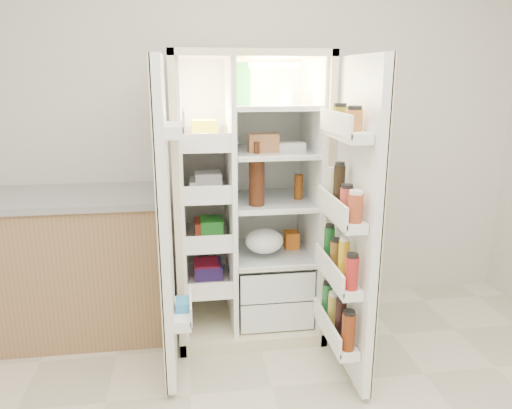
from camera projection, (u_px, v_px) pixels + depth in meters
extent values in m
cube|color=beige|center=(246.00, 121.00, 3.38)|extent=(4.00, 0.02, 2.70)
cube|color=beige|center=(242.00, 187.00, 3.42)|extent=(0.92, 0.04, 1.80)
cube|color=beige|center=(178.00, 200.00, 3.04)|extent=(0.04, 0.70, 1.80)
cube|color=beige|center=(314.00, 196.00, 3.16)|extent=(0.04, 0.70, 1.80)
cube|color=beige|center=(247.00, 55.00, 2.88)|extent=(0.92, 0.70, 0.04)
cube|color=beige|center=(248.00, 319.00, 3.33)|extent=(0.92, 0.70, 0.08)
cube|color=white|center=(242.00, 185.00, 3.39)|extent=(0.84, 0.02, 1.68)
cube|color=white|center=(183.00, 197.00, 3.04)|extent=(0.02, 0.62, 1.68)
cube|color=white|center=(310.00, 193.00, 3.16)|extent=(0.02, 0.62, 1.68)
cube|color=white|center=(230.00, 195.00, 3.08)|extent=(0.03, 0.62, 1.68)
cube|color=white|center=(271.00, 300.00, 3.29)|extent=(0.47, 0.52, 0.19)
cube|color=white|center=(271.00, 272.00, 3.24)|extent=(0.47, 0.52, 0.19)
cube|color=#FFD18C|center=(271.00, 65.00, 2.96)|extent=(0.30, 0.30, 0.02)
cube|color=white|center=(208.00, 280.00, 3.21)|extent=(0.28, 0.58, 0.02)
cube|color=white|center=(207.00, 237.00, 3.13)|extent=(0.28, 0.58, 0.02)
cube|color=white|center=(206.00, 192.00, 3.05)|extent=(0.28, 0.58, 0.02)
cube|color=white|center=(205.00, 144.00, 2.98)|extent=(0.28, 0.58, 0.02)
cube|color=white|center=(271.00, 252.00, 3.22)|extent=(0.49, 0.58, 0.01)
cube|color=white|center=(271.00, 200.00, 3.13)|extent=(0.49, 0.58, 0.01)
cube|color=white|center=(272.00, 151.00, 3.05)|extent=(0.49, 0.58, 0.02)
cube|color=white|center=(272.00, 106.00, 2.98)|extent=(0.49, 0.58, 0.02)
cube|color=#CD1D45|center=(208.00, 271.00, 3.19)|extent=(0.16, 0.20, 0.10)
cube|color=#268E2B|center=(207.00, 226.00, 3.11)|extent=(0.14, 0.18, 0.12)
cube|color=white|center=(206.00, 185.00, 3.04)|extent=(0.20, 0.22, 0.07)
cube|color=gold|center=(204.00, 131.00, 2.96)|extent=(0.15, 0.16, 0.14)
cube|color=#4B2E8B|center=(208.00, 272.00, 3.20)|extent=(0.18, 0.20, 0.09)
cube|color=red|center=(207.00, 228.00, 3.12)|extent=(0.14, 0.18, 0.10)
cube|color=silver|center=(206.00, 181.00, 3.04)|extent=(0.16, 0.16, 0.12)
sphere|color=orange|center=(254.00, 314.00, 3.21)|extent=(0.07, 0.07, 0.07)
sphere|color=orange|center=(267.00, 311.00, 3.26)|extent=(0.07, 0.07, 0.07)
sphere|color=orange|center=(282.00, 313.00, 3.24)|extent=(0.07, 0.07, 0.07)
sphere|color=orange|center=(259.00, 304.00, 3.35)|extent=(0.07, 0.07, 0.07)
sphere|color=orange|center=(273.00, 305.00, 3.35)|extent=(0.07, 0.07, 0.07)
sphere|color=orange|center=(289.00, 306.00, 3.32)|extent=(0.07, 0.07, 0.07)
ellipsoid|color=#417727|center=(271.00, 269.00, 3.26)|extent=(0.26, 0.24, 0.11)
cylinder|color=#421D0E|center=(257.00, 181.00, 2.95)|extent=(0.10, 0.10, 0.30)
cylinder|color=#7B390D|center=(299.00, 187.00, 3.11)|extent=(0.06, 0.06, 0.16)
cube|color=#227E37|center=(243.00, 84.00, 2.91)|extent=(0.08, 0.08, 0.25)
cylinder|color=white|center=(288.00, 97.00, 2.94)|extent=(0.10, 0.10, 0.09)
cylinder|color=#B38929|center=(284.00, 97.00, 3.00)|extent=(0.07, 0.07, 0.09)
cube|color=silver|center=(288.00, 147.00, 3.00)|extent=(0.21, 0.09, 0.05)
cube|color=#9A643D|center=(263.00, 143.00, 2.95)|extent=(0.18, 0.10, 0.11)
ellipsoid|color=white|center=(264.00, 246.00, 3.10)|extent=(0.25, 0.22, 0.16)
cube|color=orange|center=(291.00, 240.00, 3.28)|extent=(0.09, 0.11, 0.11)
cube|color=white|center=(165.00, 227.00, 2.51)|extent=(0.05, 0.40, 1.72)
cube|color=beige|center=(160.00, 227.00, 2.51)|extent=(0.01, 0.40, 1.72)
cube|color=white|center=(183.00, 314.00, 2.65)|extent=(0.09, 0.32, 0.06)
cube|color=white|center=(175.00, 130.00, 2.39)|extent=(0.09, 0.32, 0.06)
cube|color=#338CCC|center=(182.00, 309.00, 2.64)|extent=(0.07, 0.12, 0.10)
cube|color=white|center=(356.00, 224.00, 2.56)|extent=(0.05, 0.58, 1.72)
cube|color=beige|center=(361.00, 224.00, 2.56)|extent=(0.01, 0.58, 1.72)
cube|color=white|center=(336.00, 334.00, 2.72)|extent=(0.11, 0.50, 0.05)
cube|color=white|center=(338.00, 277.00, 2.63)|extent=(0.11, 0.50, 0.05)
cube|color=white|center=(341.00, 216.00, 2.54)|extent=(0.11, 0.50, 0.05)
cube|color=white|center=(345.00, 133.00, 2.43)|extent=(0.11, 0.50, 0.05)
cylinder|color=maroon|center=(348.00, 332.00, 2.49)|extent=(0.07, 0.07, 0.20)
cylinder|color=black|center=(341.00, 318.00, 2.61)|extent=(0.06, 0.06, 0.22)
cylinder|color=#A89238|center=(333.00, 310.00, 2.74)|extent=(0.06, 0.06, 0.18)
cylinder|color=#246D33|center=(327.00, 299.00, 2.87)|extent=(0.06, 0.06, 0.19)
cylinder|color=#A21E1B|center=(352.00, 273.00, 2.41)|extent=(0.07, 0.07, 0.17)
cylinder|color=gold|center=(344.00, 260.00, 2.53)|extent=(0.06, 0.06, 0.21)
cylinder|color=brown|center=(336.00, 255.00, 2.66)|extent=(0.07, 0.07, 0.16)
cylinder|color=#12501F|center=(329.00, 244.00, 2.78)|extent=(0.06, 0.06, 0.20)
cylinder|color=#983D21|center=(355.00, 208.00, 2.32)|extent=(0.07, 0.07, 0.14)
cylinder|color=#AA382B|center=(346.00, 201.00, 2.45)|extent=(0.07, 0.07, 0.14)
cylinder|color=black|center=(339.00, 187.00, 2.56)|extent=(0.06, 0.06, 0.23)
cylinder|color=beige|center=(332.00, 186.00, 2.69)|extent=(0.06, 0.06, 0.18)
cylinder|color=#A9622A|center=(354.00, 120.00, 2.29)|extent=(0.08, 0.08, 0.10)
cylinder|color=olive|center=(340.00, 117.00, 2.50)|extent=(0.08, 0.08, 0.10)
cube|color=#986E4C|center=(66.00, 267.00, 3.16)|extent=(1.26, 0.65, 0.90)
cube|color=gray|center=(58.00, 197.00, 3.04)|extent=(1.30, 0.69, 0.04)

